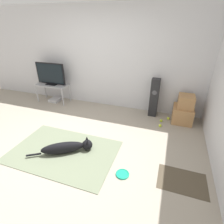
# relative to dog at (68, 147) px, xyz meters

# --- Properties ---
(ground_plane) EXTENTS (12.00, 12.00, 0.00)m
(ground_plane) POSITION_rel_dog_xyz_m (-0.13, 0.12, -0.12)
(ground_plane) COLOR #9E9384
(wall_back) EXTENTS (8.00, 0.06, 2.55)m
(wall_back) POSITION_rel_dog_xyz_m (-0.13, 2.22, 1.16)
(wall_back) COLOR silver
(wall_back) RESTS_ON ground_plane
(area_rug) EXTENTS (1.92, 1.26, 0.01)m
(area_rug) POSITION_rel_dog_xyz_m (-0.10, -0.01, -0.11)
(area_rug) COLOR slate
(area_rug) RESTS_ON ground_plane
(dog) EXTENTS (1.02, 0.68, 0.25)m
(dog) POSITION_rel_dog_xyz_m (0.00, 0.00, 0.00)
(dog) COLOR black
(dog) RESTS_ON area_rug
(frisbee) EXTENTS (0.21, 0.21, 0.03)m
(frisbee) POSITION_rel_dog_xyz_m (1.09, -0.18, -0.10)
(frisbee) COLOR #199E7A
(frisbee) RESTS_ON ground_plane
(cardboard_box_lower) EXTENTS (0.45, 0.50, 0.38)m
(cardboard_box_lower) POSITION_rel_dog_xyz_m (1.97, 1.88, 0.07)
(cardboard_box_lower) COLOR #A87A4C
(cardboard_box_lower) RESTS_ON ground_plane
(cardboard_box_upper) EXTENTS (0.35, 0.38, 0.29)m
(cardboard_box_upper) POSITION_rel_dog_xyz_m (1.99, 1.88, 0.40)
(cardboard_box_upper) COLOR #A87A4C
(cardboard_box_upper) RESTS_ON cardboard_box_lower
(floor_speaker) EXTENTS (0.20, 0.21, 0.95)m
(floor_speaker) POSITION_rel_dog_xyz_m (1.26, 1.98, 0.36)
(floor_speaker) COLOR black
(floor_speaker) RESTS_ON ground_plane
(tv_stand) EXTENTS (0.93, 0.43, 0.53)m
(tv_stand) POSITION_rel_dog_xyz_m (-1.64, 1.88, 0.33)
(tv_stand) COLOR #A8A8AD
(tv_stand) RESTS_ON ground_plane
(tv) EXTENTS (0.89, 0.20, 0.61)m
(tv) POSITION_rel_dog_xyz_m (-1.64, 1.89, 0.71)
(tv) COLOR black
(tv) RESTS_ON tv_stand
(tennis_ball_by_boxes) EXTENTS (0.07, 0.07, 0.07)m
(tennis_ball_by_boxes) POSITION_rel_dog_xyz_m (1.67, 1.86, -0.08)
(tennis_ball_by_boxes) COLOR #C6E033
(tennis_ball_by_boxes) RESTS_ON ground_plane
(tennis_ball_near_speaker) EXTENTS (0.07, 0.07, 0.07)m
(tennis_ball_near_speaker) POSITION_rel_dog_xyz_m (1.51, 1.45, -0.08)
(tennis_ball_near_speaker) COLOR #C6E033
(tennis_ball_near_speaker) RESTS_ON ground_plane
(tennis_ball_loose_on_carpet) EXTENTS (0.07, 0.07, 0.07)m
(tennis_ball_loose_on_carpet) POSITION_rel_dog_xyz_m (1.51, 1.69, -0.08)
(tennis_ball_loose_on_carpet) COLOR #C6E033
(tennis_ball_loose_on_carpet) RESTS_ON ground_plane
(game_console) EXTENTS (0.29, 0.29, 0.08)m
(game_console) POSITION_rel_dog_xyz_m (-1.63, 1.89, -0.08)
(game_console) COLOR #B7B7BC
(game_console) RESTS_ON ground_plane
(door_mat) EXTENTS (0.72, 0.51, 0.01)m
(door_mat) POSITION_rel_dog_xyz_m (1.98, -0.01, -0.11)
(door_mat) COLOR #4C4233
(door_mat) RESTS_ON ground_plane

